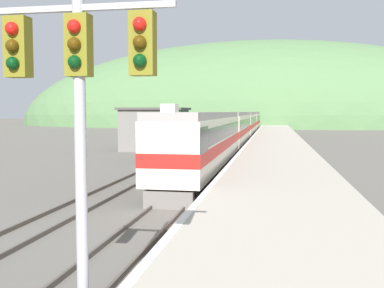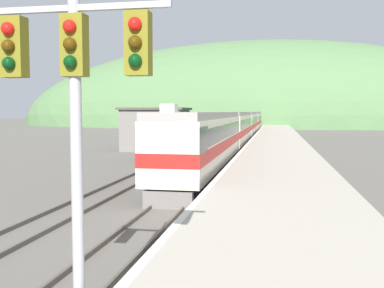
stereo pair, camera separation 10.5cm
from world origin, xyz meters
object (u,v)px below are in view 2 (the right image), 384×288
at_px(carriage_third, 246,124).
at_px(carriage_second, 234,129).
at_px(carriage_fourth, 253,121).
at_px(signal_mast_main, 75,86).
at_px(siding_train, 200,132).
at_px(express_train_lead_car, 204,141).

bearing_deg(carriage_third, carriage_second, -90.00).
xyz_separation_m(carriage_second, carriage_fourth, (0.00, 41.32, 0.00)).
bearing_deg(signal_mast_main, siding_train, 96.76).
height_order(express_train_lead_car, signal_mast_main, signal_mast_main).
distance_m(carriage_second, carriage_third, 20.66).
bearing_deg(carriage_second, express_train_lead_car, -90.00).
distance_m(carriage_second, siding_train, 3.92).
distance_m(carriage_second, carriage_fourth, 41.32).
bearing_deg(carriage_fourth, carriage_third, -90.00).
distance_m(carriage_fourth, siding_train, 41.38).
xyz_separation_m(carriage_third, signal_mast_main, (1.24, -63.88, 2.36)).
height_order(carriage_third, signal_mast_main, signal_mast_main).
bearing_deg(siding_train, carriage_second, -1.93).
distance_m(carriage_third, signal_mast_main, 63.94).
distance_m(express_train_lead_car, siding_train, 21.99).
bearing_deg(carriage_fourth, express_train_lead_car, -90.00).
height_order(express_train_lead_car, carriage_second, express_train_lead_car).
distance_m(siding_train, signal_mast_main, 43.74).
xyz_separation_m(express_train_lead_car, carriage_fourth, (0.00, 62.83, -0.01)).
distance_m(express_train_lead_car, carriage_second, 21.51).
relative_size(carriage_third, carriage_fourth, 1.00).
relative_size(express_train_lead_car, signal_mast_main, 3.09).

